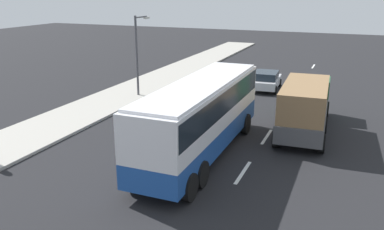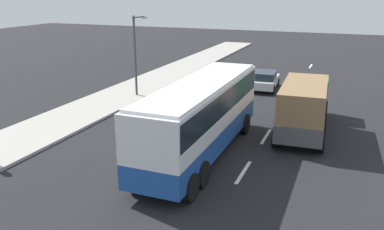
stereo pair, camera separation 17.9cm
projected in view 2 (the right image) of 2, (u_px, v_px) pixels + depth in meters
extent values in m
plane|color=black|center=(196.00, 147.00, 20.19)|extent=(120.00, 120.00, 0.00)
cube|color=#A8A399|center=(54.00, 125.00, 23.29)|extent=(80.00, 4.00, 0.15)
cube|color=white|center=(243.00, 172.00, 17.40)|extent=(2.40, 0.16, 0.01)
cube|color=white|center=(266.00, 136.00, 21.62)|extent=(2.40, 0.16, 0.01)
cube|color=white|center=(289.00, 100.00, 28.63)|extent=(2.40, 0.16, 0.01)
cube|color=white|center=(293.00, 95.00, 30.18)|extent=(2.40, 0.16, 0.01)
cube|color=white|center=(302.00, 80.00, 35.09)|extent=(2.40, 0.16, 0.01)
cube|color=white|center=(311.00, 66.00, 41.41)|extent=(2.40, 0.16, 0.01)
cube|color=#1E4C9E|center=(201.00, 134.00, 18.88)|extent=(10.78, 2.44, 1.00)
cube|color=silver|center=(201.00, 105.00, 18.45)|extent=(10.78, 2.44, 1.91)
cube|color=black|center=(201.00, 99.00, 18.36)|extent=(10.56, 2.47, 1.05)
cube|color=black|center=(234.00, 80.00, 23.14)|extent=(0.12, 2.23, 1.53)
cube|color=silver|center=(202.00, 83.00, 18.14)|extent=(10.35, 2.29, 0.12)
cylinder|color=black|center=(205.00, 119.00, 22.80)|extent=(1.10, 0.30, 1.10)
cylinder|color=black|center=(245.00, 124.00, 21.97)|extent=(1.10, 0.30, 1.10)
cylinder|color=black|center=(150.00, 165.00, 16.80)|extent=(1.10, 0.30, 1.10)
cylinder|color=black|center=(202.00, 174.00, 15.97)|extent=(1.10, 0.30, 1.10)
cylinder|color=black|center=(136.00, 177.00, 15.74)|extent=(1.10, 0.30, 1.10)
cylinder|color=black|center=(191.00, 187.00, 14.91)|extent=(1.10, 0.30, 1.10)
cube|color=#19592D|center=(308.00, 93.00, 24.93)|extent=(2.03, 2.40, 1.91)
cube|color=#4C4C4F|center=(302.00, 120.00, 21.42)|extent=(5.90, 2.58, 0.90)
cube|color=olive|center=(304.00, 98.00, 21.06)|extent=(5.67, 2.48, 1.52)
cylinder|color=black|center=(289.00, 106.00, 25.62)|extent=(0.97, 0.33, 0.96)
cylinder|color=black|center=(325.00, 109.00, 24.93)|extent=(0.97, 0.33, 0.96)
cylinder|color=black|center=(283.00, 121.00, 22.68)|extent=(0.97, 0.33, 0.96)
cylinder|color=black|center=(323.00, 125.00, 21.99)|extent=(0.97, 0.33, 0.96)
cylinder|color=black|center=(276.00, 138.00, 20.10)|extent=(0.97, 0.33, 0.96)
cylinder|color=black|center=(322.00, 143.00, 19.41)|extent=(0.97, 0.33, 0.96)
cube|color=silver|center=(264.00, 82.00, 31.69)|extent=(4.13, 2.11, 0.60)
cube|color=#1E2833|center=(264.00, 75.00, 31.25)|extent=(2.31, 1.85, 0.55)
cylinder|color=black|center=(256.00, 81.00, 33.29)|extent=(0.65, 0.24, 0.64)
cylinder|color=black|center=(278.00, 82.00, 32.75)|extent=(0.65, 0.24, 0.64)
cylinder|color=black|center=(250.00, 88.00, 30.82)|extent=(0.65, 0.24, 0.64)
cylinder|color=black|center=(273.00, 90.00, 30.28)|extent=(0.65, 0.24, 0.64)
cylinder|color=#47474C|center=(135.00, 56.00, 28.73)|extent=(0.16, 0.16, 5.69)
cylinder|color=#47474C|center=(139.00, 17.00, 28.64)|extent=(1.64, 0.10, 0.10)
cube|color=silver|center=(145.00, 18.00, 29.40)|extent=(0.50, 0.24, 0.16)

